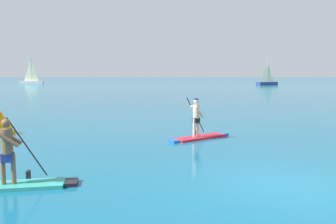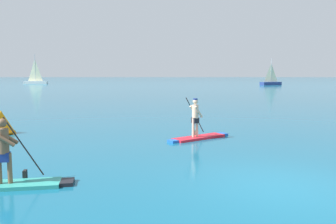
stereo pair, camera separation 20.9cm
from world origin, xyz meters
The scene contains 6 objects.
ground centered at (0.00, 0.00, 0.00)m, with size 440.00×440.00×0.00m, color #145B7A.
paddleboarder_near_left centered at (-6.70, -0.11, 0.35)m, with size 3.18×1.18×1.71m.
paddleboarder_mid_center centered at (-1.65, 6.16, 0.38)m, with size 2.66×2.15×1.77m.
race_marker_buoy centered at (-10.39, 7.19, 0.47)m, with size 1.16×1.16×1.07m.
sailboat_left_horizon centered at (-37.28, 79.82, 0.90)m, with size 5.80×2.20×7.49m.
sailboat_right_horizon centered at (19.71, 71.77, 0.71)m, with size 5.34×3.72×6.06m.
Camera 1 is at (-2.92, -8.22, 2.73)m, focal length 37.36 mm.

